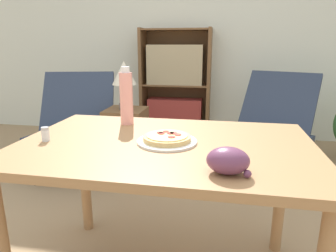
{
  "coord_description": "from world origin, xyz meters",
  "views": [
    {
      "loc": [
        0.34,
        -1.16,
        1.13
      ],
      "look_at": [
        0.11,
        0.09,
        0.79
      ],
      "focal_mm": 32.0,
      "sensor_mm": 36.0,
      "label": 1
    }
  ],
  "objects_px": {
    "lounge_chair_far": "(272,139)",
    "bookshelf": "(175,89)",
    "grape_bunch": "(228,161)",
    "lounge_chair_near": "(76,140)",
    "drink_bottle": "(126,98)",
    "side_table": "(127,141)",
    "table_lamp": "(124,75)",
    "pizza_on_plate": "(167,139)",
    "salt_shaker": "(45,134)"
  },
  "relations": [
    {
      "from": "salt_shaker",
      "to": "lounge_chair_far",
      "type": "bearing_deg",
      "value": 53.9
    },
    {
      "from": "drink_bottle",
      "to": "bookshelf",
      "type": "xyz_separation_m",
      "value": [
        -0.08,
        2.13,
        -0.26
      ]
    },
    {
      "from": "salt_shaker",
      "to": "side_table",
      "type": "relative_size",
      "value": 0.11
    },
    {
      "from": "side_table",
      "to": "drink_bottle",
      "type": "bearing_deg",
      "value": -70.87
    },
    {
      "from": "drink_bottle",
      "to": "table_lamp",
      "type": "height_order",
      "value": "drink_bottle"
    },
    {
      "from": "lounge_chair_near",
      "to": "bookshelf",
      "type": "bearing_deg",
      "value": 43.54
    },
    {
      "from": "drink_bottle",
      "to": "bookshelf",
      "type": "height_order",
      "value": "bookshelf"
    },
    {
      "from": "salt_shaker",
      "to": "lounge_chair_far",
      "type": "distance_m",
      "value": 2.12
    },
    {
      "from": "pizza_on_plate",
      "to": "drink_bottle",
      "type": "distance_m",
      "value": 0.4
    },
    {
      "from": "lounge_chair_far",
      "to": "bookshelf",
      "type": "distance_m",
      "value": 1.35
    },
    {
      "from": "drink_bottle",
      "to": "salt_shaker",
      "type": "distance_m",
      "value": 0.45
    },
    {
      "from": "lounge_chair_near",
      "to": "drink_bottle",
      "type": "bearing_deg",
      "value": -64.02
    },
    {
      "from": "pizza_on_plate",
      "to": "lounge_chair_far",
      "type": "xyz_separation_m",
      "value": [
        0.69,
        1.59,
        -0.46
      ]
    },
    {
      "from": "lounge_chair_near",
      "to": "side_table",
      "type": "relative_size",
      "value": 1.54
    },
    {
      "from": "bookshelf",
      "to": "grape_bunch",
      "type": "bearing_deg",
      "value": -77.42
    },
    {
      "from": "salt_shaker",
      "to": "lounge_chair_far",
      "type": "xyz_separation_m",
      "value": [
        1.22,
        1.67,
        -0.47
      ]
    },
    {
      "from": "grape_bunch",
      "to": "table_lamp",
      "type": "bearing_deg",
      "value": 119.16
    },
    {
      "from": "grape_bunch",
      "to": "salt_shaker",
      "type": "height_order",
      "value": "grape_bunch"
    },
    {
      "from": "grape_bunch",
      "to": "bookshelf",
      "type": "distance_m",
      "value": 2.75
    },
    {
      "from": "pizza_on_plate",
      "to": "bookshelf",
      "type": "relative_size",
      "value": 0.19
    },
    {
      "from": "grape_bunch",
      "to": "side_table",
      "type": "bearing_deg",
      "value": 119.16
    },
    {
      "from": "grape_bunch",
      "to": "lounge_chair_near",
      "type": "height_order",
      "value": "lounge_chair_near"
    },
    {
      "from": "lounge_chair_near",
      "to": "table_lamp",
      "type": "height_order",
      "value": "table_lamp"
    },
    {
      "from": "salt_shaker",
      "to": "pizza_on_plate",
      "type": "bearing_deg",
      "value": 8.11
    },
    {
      "from": "bookshelf",
      "to": "lounge_chair_near",
      "type": "bearing_deg",
      "value": -121.87
    },
    {
      "from": "drink_bottle",
      "to": "lounge_chair_near",
      "type": "height_order",
      "value": "drink_bottle"
    },
    {
      "from": "lounge_chair_far",
      "to": "salt_shaker",
      "type": "bearing_deg",
      "value": -103.4
    },
    {
      "from": "bookshelf",
      "to": "table_lamp",
      "type": "distance_m",
      "value": 1.19
    },
    {
      "from": "lounge_chair_far",
      "to": "drink_bottle",
      "type": "bearing_deg",
      "value": -103.28
    },
    {
      "from": "drink_bottle",
      "to": "side_table",
      "type": "xyz_separation_m",
      "value": [
        -0.34,
        0.99,
        -0.57
      ]
    },
    {
      "from": "bookshelf",
      "to": "pizza_on_plate",
      "type": "bearing_deg",
      "value": -81.79
    },
    {
      "from": "grape_bunch",
      "to": "drink_bottle",
      "type": "distance_m",
      "value": 0.76
    },
    {
      "from": "drink_bottle",
      "to": "lounge_chair_near",
      "type": "bearing_deg",
      "value": 130.56
    },
    {
      "from": "lounge_chair_far",
      "to": "bookshelf",
      "type": "bearing_deg",
      "value": 164.92
    },
    {
      "from": "table_lamp",
      "to": "bookshelf",
      "type": "bearing_deg",
      "value": 76.85
    },
    {
      "from": "pizza_on_plate",
      "to": "lounge_chair_far",
      "type": "distance_m",
      "value": 1.8
    },
    {
      "from": "lounge_chair_far",
      "to": "bookshelf",
      "type": "xyz_separation_m",
      "value": [
        -1.04,
        0.81,
        0.32
      ]
    },
    {
      "from": "drink_bottle",
      "to": "salt_shaker",
      "type": "bearing_deg",
      "value": -126.53
    },
    {
      "from": "grape_bunch",
      "to": "side_table",
      "type": "distance_m",
      "value": 1.83
    },
    {
      "from": "side_table",
      "to": "table_lamp",
      "type": "bearing_deg",
      "value": -104.04
    },
    {
      "from": "grape_bunch",
      "to": "lounge_chair_near",
      "type": "distance_m",
      "value": 2.06
    },
    {
      "from": "salt_shaker",
      "to": "bookshelf",
      "type": "height_order",
      "value": "bookshelf"
    },
    {
      "from": "drink_bottle",
      "to": "salt_shaker",
      "type": "height_order",
      "value": "drink_bottle"
    },
    {
      "from": "pizza_on_plate",
      "to": "salt_shaker",
      "type": "height_order",
      "value": "salt_shaker"
    },
    {
      "from": "pizza_on_plate",
      "to": "lounge_chair_far",
      "type": "bearing_deg",
      "value": 66.48
    },
    {
      "from": "table_lamp",
      "to": "side_table",
      "type": "bearing_deg",
      "value": 75.96
    },
    {
      "from": "grape_bunch",
      "to": "table_lamp",
      "type": "height_order",
      "value": "table_lamp"
    },
    {
      "from": "drink_bottle",
      "to": "salt_shaker",
      "type": "relative_size",
      "value": 4.82
    },
    {
      "from": "grape_bunch",
      "to": "bookshelf",
      "type": "height_order",
      "value": "bookshelf"
    },
    {
      "from": "drink_bottle",
      "to": "lounge_chair_far",
      "type": "relative_size",
      "value": 0.31
    }
  ]
}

